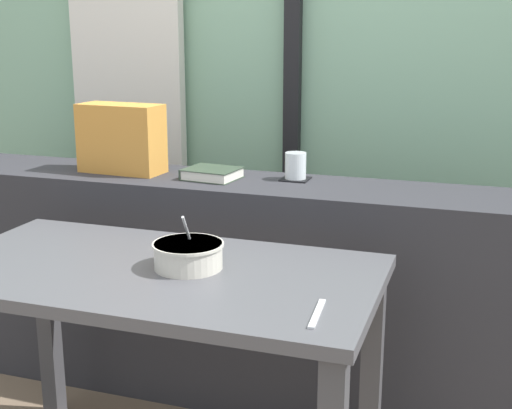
{
  "coord_description": "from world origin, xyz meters",
  "views": [
    {
      "loc": [
        0.83,
        -1.76,
        1.38
      ],
      "look_at": [
        0.12,
        0.37,
        0.81
      ],
      "focal_mm": 48.73,
      "sensor_mm": 36.0,
      "label": 1
    }
  ],
  "objects_px": {
    "juice_glass": "(296,167)",
    "closed_book": "(212,173)",
    "coaster_square": "(295,179)",
    "soup_bowl": "(188,256)",
    "fork_utensil": "(317,314)",
    "breakfast_table": "(156,305)",
    "throw_pillow": "(121,138)"
  },
  "relations": [
    {
      "from": "throw_pillow",
      "to": "soup_bowl",
      "type": "xyz_separation_m",
      "value": [
        0.55,
        -0.63,
        -0.21
      ]
    },
    {
      "from": "throw_pillow",
      "to": "soup_bowl",
      "type": "distance_m",
      "value": 0.86
    },
    {
      "from": "juice_glass",
      "to": "soup_bowl",
      "type": "distance_m",
      "value": 0.73
    },
    {
      "from": "juice_glass",
      "to": "closed_book",
      "type": "xyz_separation_m",
      "value": [
        -0.3,
        -0.08,
        -0.03
      ]
    },
    {
      "from": "closed_book",
      "to": "soup_bowl",
      "type": "distance_m",
      "value": 0.66
    },
    {
      "from": "fork_utensil",
      "to": "throw_pillow",
      "type": "bearing_deg",
      "value": 134.96
    },
    {
      "from": "coaster_square",
      "to": "breakfast_table",
      "type": "bearing_deg",
      "value": -105.46
    },
    {
      "from": "coaster_square",
      "to": "soup_bowl",
      "type": "height_order",
      "value": "soup_bowl"
    },
    {
      "from": "breakfast_table",
      "to": "juice_glass",
      "type": "distance_m",
      "value": 0.81
    },
    {
      "from": "breakfast_table",
      "to": "throw_pillow",
      "type": "height_order",
      "value": "throw_pillow"
    },
    {
      "from": "soup_bowl",
      "to": "fork_utensil",
      "type": "distance_m",
      "value": 0.47
    },
    {
      "from": "coaster_square",
      "to": "closed_book",
      "type": "relative_size",
      "value": 0.48
    },
    {
      "from": "coaster_square",
      "to": "closed_book",
      "type": "height_order",
      "value": "closed_book"
    },
    {
      "from": "coaster_square",
      "to": "fork_utensil",
      "type": "height_order",
      "value": "coaster_square"
    },
    {
      "from": "juice_glass",
      "to": "fork_utensil",
      "type": "bearing_deg",
      "value": -71.4
    },
    {
      "from": "breakfast_table",
      "to": "soup_bowl",
      "type": "height_order",
      "value": "soup_bowl"
    },
    {
      "from": "closed_book",
      "to": "soup_bowl",
      "type": "height_order",
      "value": "soup_bowl"
    },
    {
      "from": "coaster_square",
      "to": "throw_pillow",
      "type": "bearing_deg",
      "value": -173.51
    },
    {
      "from": "fork_utensil",
      "to": "coaster_square",
      "type": "bearing_deg",
      "value": 104.19
    },
    {
      "from": "breakfast_table",
      "to": "closed_book",
      "type": "bearing_deg",
      "value": 98.09
    },
    {
      "from": "breakfast_table",
      "to": "coaster_square",
      "type": "bearing_deg",
      "value": 74.54
    },
    {
      "from": "juice_glass",
      "to": "fork_utensil",
      "type": "height_order",
      "value": "juice_glass"
    },
    {
      "from": "coaster_square",
      "to": "soup_bowl",
      "type": "relative_size",
      "value": 0.5
    },
    {
      "from": "coaster_square",
      "to": "juice_glass",
      "type": "relative_size",
      "value": 1.05
    },
    {
      "from": "juice_glass",
      "to": "breakfast_table",
      "type": "bearing_deg",
      "value": -105.46
    },
    {
      "from": "coaster_square",
      "to": "throw_pillow",
      "type": "relative_size",
      "value": 0.31
    },
    {
      "from": "throw_pillow",
      "to": "fork_utensil",
      "type": "height_order",
      "value": "throw_pillow"
    },
    {
      "from": "soup_bowl",
      "to": "fork_utensil",
      "type": "relative_size",
      "value": 1.18
    },
    {
      "from": "closed_book",
      "to": "coaster_square",
      "type": "bearing_deg",
      "value": 14.97
    },
    {
      "from": "throw_pillow",
      "to": "fork_utensil",
      "type": "xyz_separation_m",
      "value": [
        0.97,
        -0.83,
        -0.24
      ]
    },
    {
      "from": "throw_pillow",
      "to": "soup_bowl",
      "type": "bearing_deg",
      "value": -48.76
    },
    {
      "from": "throw_pillow",
      "to": "fork_utensil",
      "type": "bearing_deg",
      "value": -40.63
    }
  ]
}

